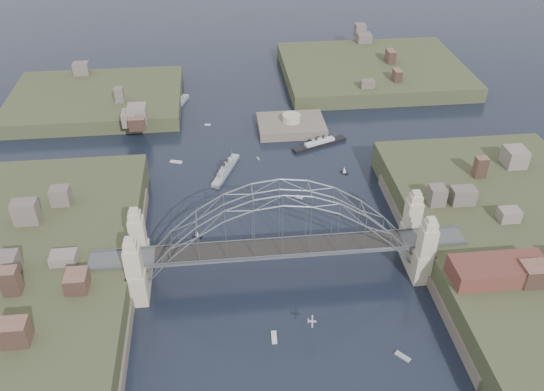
% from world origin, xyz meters
% --- Properties ---
extents(ground, '(500.00, 500.00, 0.00)m').
position_xyz_m(ground, '(0.00, 0.00, 0.00)').
color(ground, black).
rests_on(ground, ground).
extents(bridge, '(84.00, 13.80, 24.60)m').
position_xyz_m(bridge, '(0.00, 0.00, 12.32)').
color(bridge, '#464749').
rests_on(bridge, ground).
extents(shore_west, '(50.50, 90.00, 12.00)m').
position_xyz_m(shore_west, '(-57.32, 0.00, 1.97)').
color(shore_west, '#353A21').
rests_on(shore_west, ground).
extents(shore_east, '(50.50, 90.00, 12.00)m').
position_xyz_m(shore_east, '(57.32, 0.00, 1.97)').
color(shore_east, '#353A21').
rests_on(shore_east, ground).
extents(headland_nw, '(60.00, 45.00, 9.00)m').
position_xyz_m(headland_nw, '(-55.00, 95.00, 0.50)').
color(headland_nw, '#353A21').
rests_on(headland_nw, ground).
extents(headland_ne, '(70.00, 55.00, 9.50)m').
position_xyz_m(headland_ne, '(50.00, 110.00, 0.75)').
color(headland_ne, '#353A21').
rests_on(headland_ne, ground).
extents(fort_island, '(22.00, 16.00, 9.40)m').
position_xyz_m(fort_island, '(12.00, 70.00, -0.34)').
color(fort_island, '#584F45').
rests_on(fort_island, ground).
extents(wharf_shed, '(20.00, 8.00, 4.00)m').
position_xyz_m(wharf_shed, '(44.00, -14.00, 10.00)').
color(wharf_shed, '#592D26').
rests_on(wharf_shed, shore_east).
extents(finger_pier, '(4.00, 22.00, 1.40)m').
position_xyz_m(finger_pier, '(39.00, -28.00, 0.70)').
color(finger_pier, '#464749').
rests_on(finger_pier, ground).
extents(naval_cruiser_near, '(8.96, 17.34, 5.33)m').
position_xyz_m(naval_cruiser_near, '(-10.77, 45.68, 0.83)').
color(naval_cruiser_near, '#919599').
rests_on(naval_cruiser_near, ground).
extents(naval_cruiser_far, '(7.95, 16.86, 5.76)m').
position_xyz_m(naval_cruiser_far, '(-26.22, 90.85, 0.90)').
color(naval_cruiser_far, '#919599').
rests_on(naval_cruiser_far, ground).
extents(ocean_liner, '(18.40, 9.43, 4.62)m').
position_xyz_m(ocean_liner, '(19.47, 58.14, 0.72)').
color(ocean_liner, black).
rests_on(ocean_liner, ground).
extents(aeroplane, '(1.81, 3.29, 0.48)m').
position_xyz_m(aeroplane, '(3.93, -19.11, 4.88)').
color(aeroplane, silver).
extents(small_boat_a, '(2.60, 1.57, 2.38)m').
position_xyz_m(small_boat_a, '(-19.17, 16.24, 0.85)').
color(small_boat_a, '#BBBBB6').
rests_on(small_boat_a, ground).
extents(small_boat_b, '(2.11, 1.53, 1.43)m').
position_xyz_m(small_boat_b, '(8.87, 30.28, 0.29)').
color(small_boat_b, '#BBBBB6').
rests_on(small_boat_b, ground).
extents(small_boat_c, '(1.20, 3.27, 0.45)m').
position_xyz_m(small_boat_c, '(-3.47, -18.35, 0.15)').
color(small_boat_c, '#BBBBB6').
rests_on(small_boat_c, ground).
extents(small_boat_d, '(2.22, 2.35, 2.38)m').
position_xyz_m(small_boat_d, '(23.88, 41.44, 0.86)').
color(small_boat_d, '#BBBBB6').
rests_on(small_boat_d, ground).
extents(small_boat_e, '(3.80, 2.23, 0.45)m').
position_xyz_m(small_boat_e, '(-25.56, 52.85, 0.15)').
color(small_boat_e, '#BBBBB6').
rests_on(small_boat_e, ground).
extents(small_boat_f, '(0.90, 1.56, 0.45)m').
position_xyz_m(small_boat_f, '(-0.65, 52.07, 0.15)').
color(small_boat_f, '#BBBBB6').
rests_on(small_boat_f, ground).
extents(small_boat_g, '(2.92, 3.11, 0.45)m').
position_xyz_m(small_boat_g, '(21.21, -25.91, 0.15)').
color(small_boat_g, '#BBBBB6').
rests_on(small_boat_g, ground).
extents(small_boat_h, '(1.99, 0.90, 0.45)m').
position_xyz_m(small_boat_h, '(-15.74, 75.94, 0.15)').
color(small_boat_h, '#BBBBB6').
rests_on(small_boat_h, ground).
extents(small_boat_i, '(2.63, 2.11, 0.45)m').
position_xyz_m(small_boat_i, '(35.93, 12.40, 0.15)').
color(small_boat_i, '#BBBBB6').
rests_on(small_boat_i, ground).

